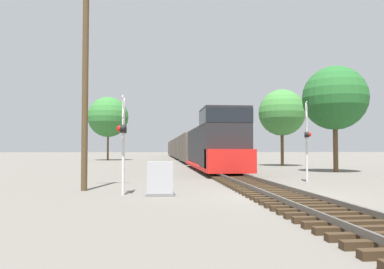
{
  "coord_description": "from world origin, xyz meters",
  "views": [
    {
      "loc": [
        -4.62,
        -14.02,
        1.82
      ],
      "look_at": [
        -2.75,
        5.65,
        2.58
      ],
      "focal_mm": 35.0,
      "sensor_mm": 36.0,
      "label": 1
    }
  ],
  "objects_px": {
    "tree_far_right": "(335,98)",
    "tree_mid_background": "(282,113)",
    "freight_train": "(184,148)",
    "crossing_signal_far": "(307,137)",
    "crossing_signal_near": "(123,134)",
    "tree_deep_background": "(108,117)",
    "utility_pole": "(85,79)",
    "relay_cabinet": "(160,179)"
  },
  "relations": [
    {
      "from": "tree_far_right",
      "to": "tree_mid_background",
      "type": "relative_size",
      "value": 1.02
    },
    {
      "from": "freight_train",
      "to": "crossing_signal_far",
      "type": "bearing_deg",
      "value": -84.99
    },
    {
      "from": "freight_train",
      "to": "tree_mid_background",
      "type": "height_order",
      "value": "tree_mid_background"
    },
    {
      "from": "crossing_signal_near",
      "to": "tree_deep_background",
      "type": "relative_size",
      "value": 0.38
    },
    {
      "from": "crossing_signal_far",
      "to": "tree_far_right",
      "type": "relative_size",
      "value": 0.53
    },
    {
      "from": "crossing_signal_near",
      "to": "tree_mid_background",
      "type": "relative_size",
      "value": 0.48
    },
    {
      "from": "utility_pole",
      "to": "tree_far_right",
      "type": "xyz_separation_m",
      "value": [
        17.11,
        11.37,
        0.91
      ]
    },
    {
      "from": "crossing_signal_near",
      "to": "tree_far_right",
      "type": "bearing_deg",
      "value": 130.48
    },
    {
      "from": "tree_far_right",
      "to": "tree_deep_background",
      "type": "relative_size",
      "value": 0.82
    },
    {
      "from": "crossing_signal_far",
      "to": "tree_deep_background",
      "type": "distance_m",
      "value": 44.38
    },
    {
      "from": "tree_mid_background",
      "to": "utility_pole",
      "type": "bearing_deg",
      "value": -126.72
    },
    {
      "from": "relay_cabinet",
      "to": "tree_deep_background",
      "type": "xyz_separation_m",
      "value": [
        -7.94,
        46.62,
        6.31
      ]
    },
    {
      "from": "tree_deep_background",
      "to": "freight_train",
      "type": "bearing_deg",
      "value": 5.11
    },
    {
      "from": "freight_train",
      "to": "relay_cabinet",
      "type": "height_order",
      "value": "freight_train"
    },
    {
      "from": "crossing_signal_far",
      "to": "tree_deep_background",
      "type": "xyz_separation_m",
      "value": [
        -16.12,
        41.11,
        4.46
      ]
    },
    {
      "from": "freight_train",
      "to": "tree_far_right",
      "type": "height_order",
      "value": "tree_far_right"
    },
    {
      "from": "tree_mid_background",
      "to": "tree_deep_background",
      "type": "relative_size",
      "value": 0.8
    },
    {
      "from": "utility_pole",
      "to": "tree_far_right",
      "type": "bearing_deg",
      "value": 33.6
    },
    {
      "from": "freight_train",
      "to": "crossing_signal_near",
      "type": "relative_size",
      "value": 20.9
    },
    {
      "from": "freight_train",
      "to": "relay_cabinet",
      "type": "relative_size",
      "value": 61.6
    },
    {
      "from": "crossing_signal_near",
      "to": "relay_cabinet",
      "type": "bearing_deg",
      "value": 71.35
    },
    {
      "from": "relay_cabinet",
      "to": "crossing_signal_far",
      "type": "bearing_deg",
      "value": 33.94
    },
    {
      "from": "crossing_signal_near",
      "to": "tree_far_right",
      "type": "relative_size",
      "value": 0.47
    },
    {
      "from": "tree_mid_background",
      "to": "crossing_signal_far",
      "type": "bearing_deg",
      "value": -105.03
    },
    {
      "from": "relay_cabinet",
      "to": "tree_mid_background",
      "type": "height_order",
      "value": "tree_mid_background"
    },
    {
      "from": "crossing_signal_near",
      "to": "tree_mid_background",
      "type": "bearing_deg",
      "value": 148.3
    },
    {
      "from": "utility_pole",
      "to": "tree_deep_background",
      "type": "xyz_separation_m",
      "value": [
        -4.66,
        44.4,
        2.06
      ]
    },
    {
      "from": "tree_far_right",
      "to": "tree_deep_background",
      "type": "distance_m",
      "value": 39.58
    },
    {
      "from": "freight_train",
      "to": "tree_mid_background",
      "type": "xyz_separation_m",
      "value": [
        8.76,
        -23.36,
        3.75
      ]
    },
    {
      "from": "tree_mid_background",
      "to": "tree_far_right",
      "type": "bearing_deg",
      "value": -86.87
    },
    {
      "from": "tree_far_right",
      "to": "tree_mid_background",
      "type": "height_order",
      "value": "tree_far_right"
    },
    {
      "from": "tree_mid_background",
      "to": "tree_deep_background",
      "type": "height_order",
      "value": "tree_deep_background"
    },
    {
      "from": "relay_cabinet",
      "to": "tree_far_right",
      "type": "relative_size",
      "value": 0.16
    },
    {
      "from": "relay_cabinet",
      "to": "tree_far_right",
      "type": "distance_m",
      "value": 20.07
    },
    {
      "from": "crossing_signal_near",
      "to": "tree_far_right",
      "type": "xyz_separation_m",
      "value": [
        15.32,
        13.08,
        3.41
      ]
    },
    {
      "from": "tree_far_right",
      "to": "tree_mid_background",
      "type": "distance_m",
      "value": 10.8
    },
    {
      "from": "utility_pole",
      "to": "tree_mid_background",
      "type": "relative_size",
      "value": 1.16
    },
    {
      "from": "crossing_signal_near",
      "to": "tree_deep_background",
      "type": "bearing_deg",
      "value": -172.05
    },
    {
      "from": "tree_deep_background",
      "to": "crossing_signal_far",
      "type": "bearing_deg",
      "value": -68.59
    },
    {
      "from": "tree_far_right",
      "to": "freight_train",
      "type": "bearing_deg",
      "value": 105.32
    },
    {
      "from": "freight_train",
      "to": "utility_pole",
      "type": "distance_m",
      "value": 46.27
    },
    {
      "from": "crossing_signal_far",
      "to": "utility_pole",
      "type": "distance_m",
      "value": 12.16
    }
  ]
}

